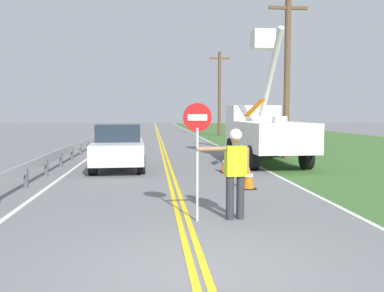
# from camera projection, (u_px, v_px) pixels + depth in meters

# --- Properties ---
(ground_plane) EXTENTS (160.00, 160.00, 0.00)m
(ground_plane) POSITION_uv_depth(u_px,v_px,m) (199.00, 274.00, 5.50)
(ground_plane) COLOR slate
(grass_verge_right) EXTENTS (16.00, 110.00, 0.01)m
(grass_verge_right) POSITION_uv_depth(u_px,v_px,m) (343.00, 146.00, 26.46)
(grass_verge_right) COLOR #3D662D
(grass_verge_right) RESTS_ON ground
(centerline_yellow_left) EXTENTS (0.11, 110.00, 0.01)m
(centerline_yellow_left) POSITION_uv_depth(u_px,v_px,m) (161.00, 147.00, 25.33)
(centerline_yellow_left) COLOR yellow
(centerline_yellow_left) RESTS_ON ground
(centerline_yellow_right) EXTENTS (0.11, 110.00, 0.01)m
(centerline_yellow_right) POSITION_uv_depth(u_px,v_px,m) (164.00, 147.00, 25.35)
(centerline_yellow_right) COLOR yellow
(centerline_yellow_right) RESTS_ON ground
(edge_line_right) EXTENTS (0.12, 110.00, 0.01)m
(edge_line_right) POSITION_uv_depth(u_px,v_px,m) (220.00, 147.00, 25.69)
(edge_line_right) COLOR silver
(edge_line_right) RESTS_ON ground
(edge_line_left) EXTENTS (0.12, 110.00, 0.01)m
(edge_line_left) POSITION_uv_depth(u_px,v_px,m) (102.00, 148.00, 24.99)
(edge_line_left) COLOR silver
(edge_line_left) RESTS_ON ground
(flagger_worker) EXTENTS (1.08, 0.28, 1.83)m
(flagger_worker) POSITION_uv_depth(u_px,v_px,m) (235.00, 168.00, 8.26)
(flagger_worker) COLOR #2D2D33
(flagger_worker) RESTS_ON ground
(stop_sign_paddle) EXTENTS (0.56, 0.04, 2.33)m
(stop_sign_paddle) POSITION_uv_depth(u_px,v_px,m) (197.00, 135.00, 8.05)
(stop_sign_paddle) COLOR silver
(stop_sign_paddle) RESTS_ON ground
(utility_bucket_truck) EXTENTS (2.69, 6.82, 5.68)m
(utility_bucket_truck) POSITION_uv_depth(u_px,v_px,m) (263.00, 129.00, 17.96)
(utility_bucket_truck) COLOR white
(utility_bucket_truck) RESTS_ON ground
(oncoming_sedan_nearest) EXTENTS (2.05, 4.17, 1.70)m
(oncoming_sedan_nearest) POSITION_uv_depth(u_px,v_px,m) (118.00, 147.00, 15.57)
(oncoming_sedan_nearest) COLOR silver
(oncoming_sedan_nearest) RESTS_ON ground
(utility_pole_near) EXTENTS (1.80, 0.28, 7.50)m
(utility_pole_near) POSITION_uv_depth(u_px,v_px,m) (287.00, 74.00, 19.09)
(utility_pole_near) COLOR brown
(utility_pole_near) RESTS_ON ground
(utility_pole_mid) EXTENTS (1.80, 0.28, 7.62)m
(utility_pole_mid) POSITION_uv_depth(u_px,v_px,m) (219.00, 92.00, 37.58)
(utility_pole_mid) COLOR brown
(utility_pole_mid) RESTS_ON ground
(traffic_cone_lead) EXTENTS (0.40, 0.40, 0.70)m
(traffic_cone_lead) POSITION_uv_depth(u_px,v_px,m) (248.00, 177.00, 11.62)
(traffic_cone_lead) COLOR orange
(traffic_cone_lead) RESTS_ON ground
(traffic_cone_mid) EXTENTS (0.40, 0.40, 0.70)m
(traffic_cone_mid) POSITION_uv_depth(u_px,v_px,m) (226.00, 163.00, 14.78)
(traffic_cone_mid) COLOR orange
(traffic_cone_mid) RESTS_ON ground
(guardrail_left_shoulder) EXTENTS (0.10, 32.00, 0.71)m
(guardrail_left_shoulder) POSITION_uv_depth(u_px,v_px,m) (77.00, 147.00, 19.70)
(guardrail_left_shoulder) COLOR #9EA0A3
(guardrail_left_shoulder) RESTS_ON ground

